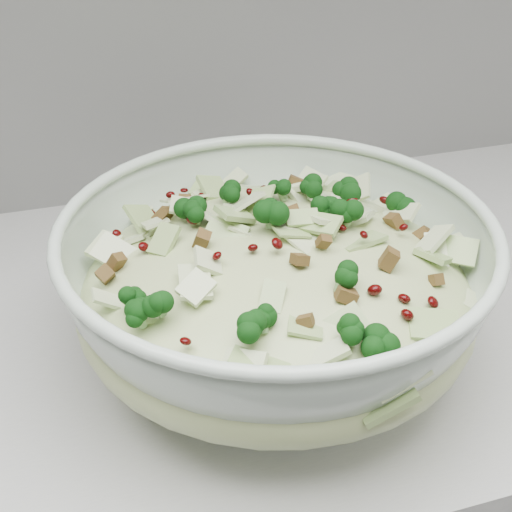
{
  "coord_description": "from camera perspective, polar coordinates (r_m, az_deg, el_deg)",
  "views": [
    {
      "loc": [
        0.18,
        1.12,
        1.35
      ],
      "look_at": [
        0.34,
        1.62,
        1.01
      ],
      "focal_mm": 50.0,
      "sensor_mm": 36.0,
      "label": 1
    }
  ],
  "objects": [
    {
      "name": "salad",
      "position": [
        0.62,
        1.61,
        -1.06
      ],
      "size": [
        0.37,
        0.37,
        0.15
      ],
      "rotation": [
        0.0,
        0.0,
        -0.06
      ],
      "color": "beige",
      "rests_on": "mixing_bowl"
    },
    {
      "name": "mixing_bowl",
      "position": [
        0.63,
        1.58,
        -2.9
      ],
      "size": [
        0.48,
        0.48,
        0.15
      ],
      "rotation": [
        0.0,
        0.0,
        -0.36
      ],
      "color": "beige",
      "rests_on": "counter"
    }
  ]
}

